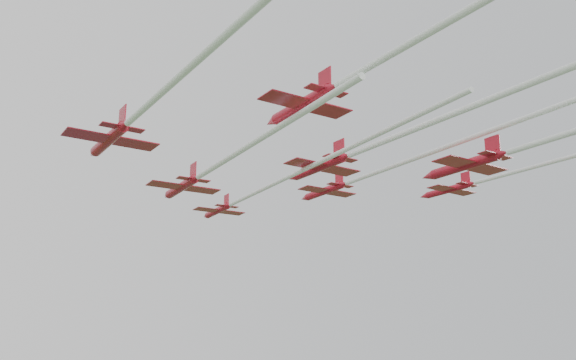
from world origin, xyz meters
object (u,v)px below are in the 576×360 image
jet_lead (265,188)px  jet_row3_mid (405,133)px  jet_row3_left (163,91)px  jet_row3_right (562,159)px  jet_row2_right (377,172)px  jet_row4_left (403,47)px  jet_row2_left (209,170)px

jet_lead → jet_row3_mid: (1.82, -25.04, 0.63)m
jet_lead → jet_row3_left: (-23.74, -22.01, 0.19)m
jet_row3_left → jet_row3_right: (51.71, -3.69, 1.98)m
jet_row2_right → jet_row3_right: (14.52, -18.41, -0.47)m
jet_row4_left → jet_row2_right: bearing=52.2°
jet_lead → jet_row3_mid: bearing=-82.5°
jet_lead → jet_row2_left: size_ratio=1.28×
jet_row3_mid → jet_row4_left: (-12.56, -13.09, 0.52)m
jet_row2_left → jet_row4_left: size_ratio=0.78×
jet_row2_right → jet_row3_right: 23.45m
jet_lead → jet_row2_left: jet_lead is taller
jet_lead → jet_row3_left: 32.37m
jet_lead → jet_row3_mid: jet_row3_mid is taller
jet_row4_left → jet_row2_left: bearing=90.1°
jet_row2_left → jet_row3_left: jet_row3_left is taller
jet_lead → jet_row4_left: size_ratio=1.00×
jet_lead → jet_row3_right: jet_row3_right is taller
jet_row2_left → jet_row4_left: 33.29m
jet_row2_left → jet_row3_right: bearing=-25.2°
jet_row2_right → jet_lead: bearing=152.1°
jet_row3_left → jet_row3_mid: size_ratio=1.00×
jet_row2_right → jet_row4_left: size_ratio=0.92×
jet_lead → jet_row2_left: (-10.64, -4.88, -0.43)m
jet_row2_right → jet_row3_mid: (-11.63, -17.74, -2.01)m
jet_row3_mid → jet_lead: bearing=93.0°
jet_row2_left → jet_lead: bearing=27.7°
jet_row3_mid → jet_row3_right: size_ratio=0.93×
jet_lead → jet_row2_right: size_ratio=1.09×
jet_row2_right → jet_row3_left: jet_row2_right is taller
jet_row3_left → jet_row4_left: (13.00, -16.12, 0.97)m
jet_lead → jet_row2_right: (13.45, -7.29, 2.64)m
jet_row2_left → jet_row3_right: size_ratio=0.69×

